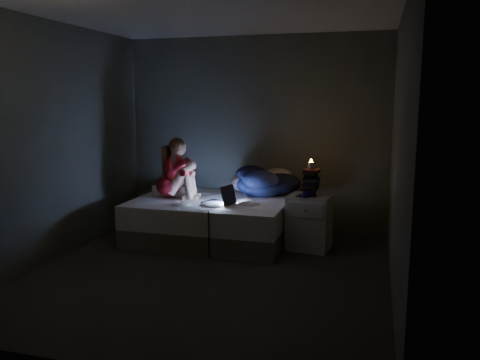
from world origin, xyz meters
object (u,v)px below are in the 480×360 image
at_px(candle, 311,164).
at_px(phone, 301,196).
at_px(nightstand, 309,222).
at_px(woman, 168,168).
at_px(laptop, 218,193).
at_px(bed, 212,219).

xyz_separation_m(candle, phone, (-0.09, -0.10, -0.37)).
bearing_deg(nightstand, woman, -172.62).
xyz_separation_m(laptop, nightstand, (1.07, 0.19, -0.33)).
bearing_deg(bed, phone, -5.93).
relative_size(nightstand, phone, 4.59).
bearing_deg(nightstand, bed, -175.97).
bearing_deg(bed, laptop, -54.69).
distance_m(bed, nightstand, 1.24).
xyz_separation_m(laptop, candle, (1.07, 0.21, 0.37)).
bearing_deg(nightstand, phone, -133.96).
distance_m(bed, woman, 0.85).
height_order(candle, phone, candle).
relative_size(bed, woman, 2.48).
relative_size(laptop, phone, 2.53).
relative_size(bed, phone, 13.57).
distance_m(woman, candle, 1.78).
height_order(woman, phone, woman).
bearing_deg(nightstand, candle, 86.58).
bearing_deg(bed, candle, -1.08).
height_order(laptop, phone, laptop).
distance_m(laptop, phone, 0.98).
relative_size(bed, candle, 23.74).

